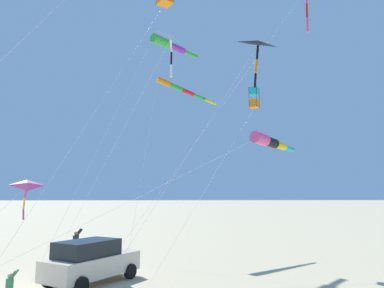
{
  "coord_description": "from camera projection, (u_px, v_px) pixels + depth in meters",
  "views": [
    {
      "loc": [
        -13.67,
        -7.26,
        3.76
      ],
      "look_at": [
        4.86,
        -8.52,
        6.59
      ],
      "focal_mm": 32.03,
      "sensor_mm": 36.0,
      "label": 1
    }
  ],
  "objects": [
    {
      "name": "kite_delta_red_high_left",
      "position": [
        171.0,
        39.0,
        18.95
      ],
      "size": [
        4.85,
        7.75,
        12.87
      ],
      "color": "white",
      "rests_on": "ground_plane"
    },
    {
      "name": "person_child_green_jacket",
      "position": [
        76.0,
        243.0,
        20.43
      ],
      "size": [
        0.59,
        0.65,
        1.82
      ],
      "color": "gold",
      "rests_on": "ground_plane"
    },
    {
      "name": "cooler_box",
      "position": [
        100.0,
        265.0,
        17.74
      ],
      "size": [
        0.62,
        0.42,
        0.42
      ],
      "color": "yellow",
      "rests_on": "ground_plane"
    },
    {
      "name": "kite_delta_small_distant",
      "position": [
        258.0,
        45.0,
        14.73
      ],
      "size": [
        3.06,
        7.29,
        10.58
      ],
      "color": "black",
      "rests_on": "ground_plane"
    },
    {
      "name": "kite_windsock_blue_topmost",
      "position": [
        179.0,
        89.0,
        27.64
      ],
      "size": [
        9.94,
        6.11,
        13.09
      ],
      "color": "orange",
      "rests_on": "ground_plane"
    },
    {
      "name": "person_child_grey_jacket",
      "position": [
        10.0,
        287.0,
        11.63
      ],
      "size": [
        0.29,
        0.37,
        1.26
      ],
      "color": "#B72833",
      "rests_on": "ground_plane"
    },
    {
      "name": "kite_windsock_rainbow_low_near",
      "position": [
        170.0,
        45.0,
        25.59
      ],
      "size": [
        10.69,
        8.23,
        15.28
      ],
      "color": "green",
      "rests_on": "ground_plane"
    },
    {
      "name": "kite_box_white_trailing",
      "position": [
        254.0,
        98.0,
        22.71
      ],
      "size": [
        7.84,
        6.91,
        10.92
      ],
      "color": "#1EB7C6",
      "rests_on": "ground_plane"
    },
    {
      "name": "kite_delta_magenta_far_left",
      "position": [
        27.0,
        186.0,
        15.33
      ],
      "size": [
        5.66,
        2.54,
        4.53
      ],
      "color": "#EF4C93",
      "rests_on": "ground_plane"
    },
    {
      "name": "kite_windsock_striped_overhead",
      "position": [
        269.0,
        142.0,
        17.27
      ],
      "size": [
        7.15,
        15.43,
        6.85
      ],
      "color": "#EF4C93",
      "rests_on": "ground_plane"
    },
    {
      "name": "parked_car",
      "position": [
        91.0,
        261.0,
        14.98
      ],
      "size": [
        4.6,
        3.94,
        1.85
      ],
      "color": "beige",
      "rests_on": "ground_plane"
    }
  ]
}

